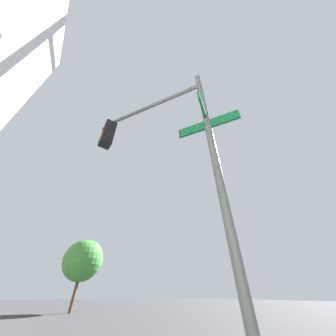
% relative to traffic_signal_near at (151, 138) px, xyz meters
% --- Properties ---
extents(traffic_signal_near, '(2.89, 1.90, 5.41)m').
position_rel_traffic_signal_near_xyz_m(traffic_signal_near, '(0.00, 0.00, 0.00)').
color(traffic_signal_near, '#474C47').
rests_on(traffic_signal_near, ground_plane).
extents(street_tree, '(3.29, 3.29, 5.25)m').
position_rel_traffic_signal_near_xyz_m(street_tree, '(15.86, -2.30, -0.20)').
color(street_tree, '#4C331E').
rests_on(street_tree, ground_plane).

